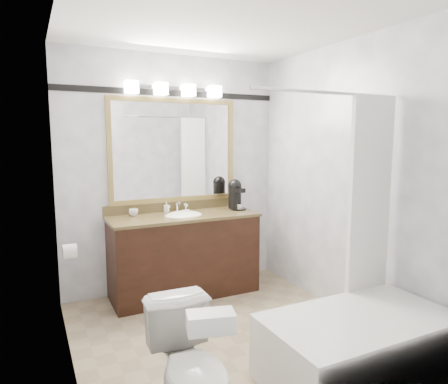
{
  "coord_description": "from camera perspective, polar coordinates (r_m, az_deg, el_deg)",
  "views": [
    {
      "loc": [
        -1.41,
        -2.79,
        1.63
      ],
      "look_at": [
        0.14,
        0.35,
        1.16
      ],
      "focal_mm": 32.0,
      "sensor_mm": 36.0,
      "label": 1
    }
  ],
  "objects": [
    {
      "name": "room",
      "position": [
        3.15,
        0.6,
        0.72
      ],
      "size": [
        2.42,
        2.62,
        2.52
      ],
      "color": "gray",
      "rests_on": "ground"
    },
    {
      "name": "vanity",
      "position": [
        4.23,
        -5.72,
        -8.68
      ],
      "size": [
        1.53,
        0.58,
        0.97
      ],
      "color": "black",
      "rests_on": "ground"
    },
    {
      "name": "mirror",
      "position": [
        4.31,
        -7.15,
        5.88
      ],
      "size": [
        1.4,
        0.04,
        1.1
      ],
      "color": "#A38849",
      "rests_on": "room"
    },
    {
      "name": "vanity_light_bar",
      "position": [
        4.29,
        -7.05,
        14.35
      ],
      "size": [
        1.02,
        0.14,
        0.12
      ],
      "color": "silver",
      "rests_on": "room"
    },
    {
      "name": "accent_stripe",
      "position": [
        4.34,
        -7.34,
        13.82
      ],
      "size": [
        2.4,
        0.01,
        0.06
      ],
      "primitive_type": "cube",
      "color": "black",
      "rests_on": "room"
    },
    {
      "name": "bathtub",
      "position": [
        3.04,
        18.8,
        -19.12
      ],
      "size": [
        1.3,
        0.75,
        1.96
      ],
      "color": "white",
      "rests_on": "ground"
    },
    {
      "name": "tp_roll",
      "position": [
        3.59,
        -21.17,
        -7.9
      ],
      "size": [
        0.11,
        0.12,
        0.12
      ],
      "primitive_type": "cylinder",
      "rotation": [
        0.0,
        1.57,
        0.0
      ],
      "color": "white",
      "rests_on": "room"
    },
    {
      "name": "toilet",
      "position": [
        2.43,
        -4.55,
        -24.16
      ],
      "size": [
        0.41,
        0.7,
        0.7
      ],
      "primitive_type": "imported",
      "rotation": [
        0.0,
        0.0,
        -0.03
      ],
      "color": "white",
      "rests_on": "ground"
    },
    {
      "name": "tissue_box",
      "position": [
        2.03,
        -1.89,
        -18.05
      ],
      "size": [
        0.26,
        0.18,
        0.1
      ],
      "primitive_type": "cube",
      "rotation": [
        0.0,
        0.0,
        -0.26
      ],
      "color": "white",
      "rests_on": "toilet"
    },
    {
      "name": "coffee_maker",
      "position": [
        4.41,
        1.63,
        -0.26
      ],
      "size": [
        0.17,
        0.22,
        0.33
      ],
      "rotation": [
        0.0,
        0.0,
        0.23
      ],
      "color": "black",
      "rests_on": "vanity"
    },
    {
      "name": "cup_left",
      "position": [
        4.15,
        -12.8,
        -2.85
      ],
      "size": [
        0.11,
        0.11,
        0.07
      ],
      "primitive_type": "imported",
      "rotation": [
        0.0,
        0.0,
        0.19
      ],
      "color": "white",
      "rests_on": "vanity"
    },
    {
      "name": "soap_bottle_a",
      "position": [
        4.29,
        -8.24,
        -2.13
      ],
      "size": [
        0.05,
        0.05,
        0.11
      ],
      "primitive_type": "imported",
      "rotation": [
        0.0,
        0.0,
        -0.06
      ],
      "color": "white",
      "rests_on": "vanity"
    },
    {
      "name": "soap_bar",
      "position": [
        4.26,
        -5.49,
        -2.74
      ],
      "size": [
        0.08,
        0.05,
        0.02
      ],
      "primitive_type": "cube",
      "rotation": [
        0.0,
        0.0,
        0.03
      ],
      "color": "beige",
      "rests_on": "vanity"
    }
  ]
}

